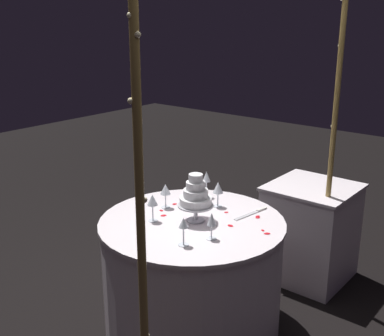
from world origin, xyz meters
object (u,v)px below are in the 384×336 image
wine_glass_0 (206,178)px  wine_glass_4 (212,221)px  main_table (192,273)px  wine_glass_6 (165,190)px  wine_glass_2 (183,225)px  decorative_arch (264,128)px  wine_glass_3 (152,201)px  tiered_cake (196,196)px  wine_glass_1 (218,188)px  side_table (310,232)px  cake_knife (253,213)px  wine_glass_5 (192,188)px

wine_glass_0 → wine_glass_4: wine_glass_0 is taller
main_table → wine_glass_6: wine_glass_6 is taller
wine_glass_0 → wine_glass_2: (0.67, 0.36, -0.02)m
main_table → wine_glass_0: (-0.39, -0.19, 0.50)m
decorative_arch → main_table: size_ratio=1.85×
decorative_arch → wine_glass_3: size_ratio=12.29×
tiered_cake → wine_glass_1: 0.28m
side_table → wine_glass_3: bearing=-22.2°
tiered_cake → main_table: bearing=-57.4°
decorative_arch → wine_glass_4: (0.13, -0.23, -0.54)m
wine_glass_0 → decorative_arch: bearing=59.8°
decorative_arch → wine_glass_3: (0.15, -0.66, -0.52)m
side_table → tiered_cake: 1.18m
decorative_arch → wine_glass_0: 0.92m
wine_glass_2 → wine_glass_0: bearing=-151.8°
wine_glass_1 → wine_glass_4: 0.49m
wine_glass_4 → side_table: bearing=177.2°
side_table → wine_glass_0: size_ratio=3.99×
tiered_cake → wine_glass_3: (0.16, -0.20, -0.03)m
cake_knife → wine_glass_1: bearing=-79.0°
tiered_cake → cake_knife: (-0.32, 0.21, -0.16)m
wine_glass_5 → side_table: bearing=148.7°
cake_knife → tiered_cake: bearing=-32.9°
decorative_arch → wine_glass_4: 0.60m
wine_glass_0 → wine_glass_1: size_ratio=1.08×
wine_glass_1 → wine_glass_2: size_ratio=1.06×
wine_glass_2 → cake_knife: size_ratio=0.54×
wine_glass_1 → wine_glass_4: size_ratio=1.08×
wine_glass_4 → cake_knife: 0.48m
wine_glass_5 → wine_glass_6: (0.17, -0.08, 0.01)m
wine_glass_5 → tiered_cake: bearing=43.4°
wine_glass_4 → wine_glass_6: bearing=-110.0°
tiered_cake → wine_glass_2: 0.34m
wine_glass_0 → wine_glass_4: (0.52, 0.43, -0.02)m
wine_glass_3 → tiered_cake: bearing=129.1°
main_table → wine_glass_0: wine_glass_0 is taller
decorative_arch → wine_glass_5: size_ratio=14.57×
wine_glass_2 → wine_glass_6: wine_glass_6 is taller
wine_glass_2 → wine_glass_4: (-0.16, 0.07, -0.01)m
wine_glass_5 → wine_glass_3: bearing=0.7°
wine_glass_1 → wine_glass_2: 0.61m
tiered_cake → wine_glass_3: tiered_cake is taller
decorative_arch → wine_glass_2: (0.29, -0.30, -0.53)m
wine_glass_1 → wine_glass_6: bearing=-47.9°
wine_glass_2 → wine_glass_5: size_ratio=1.11×
wine_glass_1 → side_table: bearing=157.0°
wine_glass_0 → wine_glass_1: bearing=59.9°
cake_knife → wine_glass_3: bearing=-40.1°
tiered_cake → wine_glass_2: tiered_cake is taller
side_table → wine_glass_2: 1.41m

